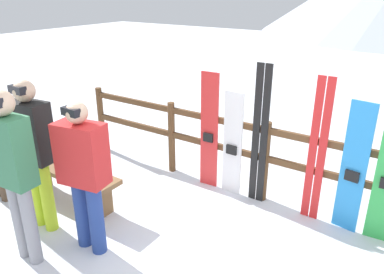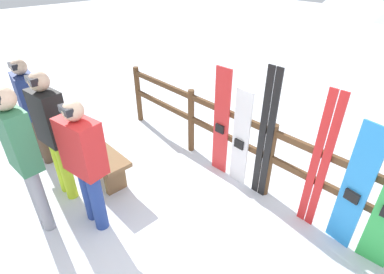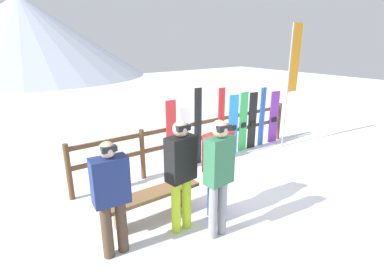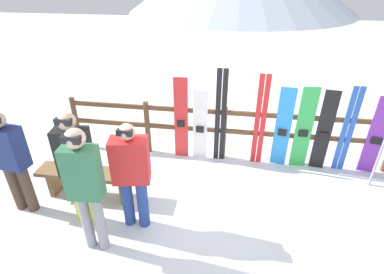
{
  "view_description": "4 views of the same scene",
  "coord_description": "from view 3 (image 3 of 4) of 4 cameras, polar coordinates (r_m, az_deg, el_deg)",
  "views": [
    {
      "loc": [
        1.6,
        -2.32,
        2.59
      ],
      "look_at": [
        -0.54,
        0.87,
        1.03
      ],
      "focal_mm": 35.0,
      "sensor_mm": 36.0,
      "label": 1
    },
    {
      "loc": [
        1.58,
        -1.14,
        2.8
      ],
      "look_at": [
        -0.8,
        1.1,
        0.79
      ],
      "focal_mm": 28.0,
      "sensor_mm": 36.0,
      "label": 2
    },
    {
      "loc": [
        -4.06,
        -3.5,
        2.78
      ],
      "look_at": [
        -0.78,
        0.91,
        0.99
      ],
      "focal_mm": 28.0,
      "sensor_mm": 36.0,
      "label": 3
    },
    {
      "loc": [
        0.16,
        -3.2,
        3.24
      ],
      "look_at": [
        -0.5,
        1.1,
        0.75
      ],
      "focal_mm": 28.0,
      "sensor_mm": 36.0,
      "label": 4
    }
  ],
  "objects": [
    {
      "name": "rental_flag",
      "position": [
        8.24,
        18.51,
        11.95
      ],
      "size": [
        0.4,
        0.04,
        3.18
      ],
      "color": "#99999E",
      "rests_on": "ground"
    },
    {
      "name": "person_black",
      "position": [
        4.33,
        -2.12,
        -6.12
      ],
      "size": [
        0.46,
        0.29,
        1.72
      ],
      "color": "#B7D826",
      "rests_on": "ground"
    },
    {
      "name": "bench",
      "position": [
        4.91,
        -7.33,
        -11.55
      ],
      "size": [
        1.58,
        0.36,
        0.48
      ],
      "color": "brown",
      "rests_on": "ground"
    },
    {
      "name": "ski_pair_red",
      "position": [
        7.22,
        5.55,
        2.59
      ],
      "size": [
        0.2,
        0.02,
        1.72
      ],
      "color": "red",
      "rests_on": "ground"
    },
    {
      "name": "ski_pair_blue",
      "position": [
        8.27,
        13.18,
        3.72
      ],
      "size": [
        0.2,
        0.02,
        1.59
      ],
      "color": "blue",
      "rests_on": "ground"
    },
    {
      "name": "snowboard_white",
      "position": [
        6.63,
        -1.36,
        -0.29
      ],
      "size": [
        0.26,
        0.06,
        1.39
      ],
      "color": "white",
      "rests_on": "ground"
    },
    {
      "name": "snowboard_blue",
      "position": [
        7.52,
        7.83,
        2.26
      ],
      "size": [
        0.27,
        0.09,
        1.51
      ],
      "color": "#288CE0",
      "rests_on": "ground"
    },
    {
      "name": "ski_pair_black",
      "position": [
        6.78,
        1.14,
        1.9
      ],
      "size": [
        0.19,
        0.02,
        1.78
      ],
      "color": "black",
      "rests_on": "ground"
    },
    {
      "name": "person_plaid_green",
      "position": [
        4.19,
        5.16,
        -6.43
      ],
      "size": [
        0.42,
        0.25,
        1.77
      ],
      "color": "gray",
      "rests_on": "ground"
    },
    {
      "name": "person_navy",
      "position": [
        4.0,
        -15.15,
        -10.16
      ],
      "size": [
        0.48,
        0.3,
        1.61
      ],
      "color": "#4C3828",
      "rests_on": "ground"
    },
    {
      "name": "mountain_backdrop",
      "position": [
        27.5,
        -29.39,
        16.34
      ],
      "size": [
        18.0,
        18.0,
        6.0
      ],
      "color": "#B2BCD1",
      "rests_on": "ground"
    },
    {
      "name": "fence",
      "position": [
        6.93,
        1.3,
        0.15
      ],
      "size": [
        5.95,
        0.1,
        1.06
      ],
      "color": "brown",
      "rests_on": "ground"
    },
    {
      "name": "snowboard_red",
      "position": [
        6.41,
        -3.95,
        -0.02
      ],
      "size": [
        0.25,
        0.06,
        1.59
      ],
      "color": "red",
      "rests_on": "ground"
    },
    {
      "name": "snowboard_green",
      "position": [
        7.76,
        9.72,
        2.77
      ],
      "size": [
        0.29,
        0.07,
        1.54
      ],
      "color": "green",
      "rests_on": "ground"
    },
    {
      "name": "person_red",
      "position": [
        4.8,
        4.93,
        -4.74
      ],
      "size": [
        0.52,
        0.34,
        1.61
      ],
      "color": "navy",
      "rests_on": "ground"
    },
    {
      "name": "snowboard_black_stripe",
      "position": [
        8.01,
        11.41,
        3.01
      ],
      "size": [
        0.25,
        0.08,
        1.5
      ],
      "color": "black",
      "rests_on": "ground"
    },
    {
      "name": "ground_plane",
      "position": [
        6.03,
        11.37,
        -9.72
      ],
      "size": [
        40.0,
        40.0,
        0.0
      ],
      "primitive_type": "plane",
      "color": "white"
    },
    {
      "name": "snowboard_purple",
      "position": [
        8.66,
        15.3,
        3.67
      ],
      "size": [
        0.31,
        0.09,
        1.44
      ],
      "color": "purple",
      "rests_on": "ground"
    }
  ]
}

